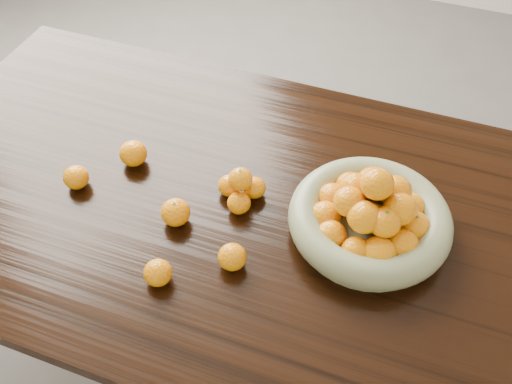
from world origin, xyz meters
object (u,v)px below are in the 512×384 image
(orange_pyramid, at_px, (241,189))
(fruit_bowl, at_px, (371,216))
(loose_orange_0, at_px, (176,212))
(dining_table, at_px, (276,236))

(orange_pyramid, bearing_deg, fruit_bowl, 2.00)
(orange_pyramid, relative_size, loose_orange_0, 1.67)
(dining_table, bearing_deg, fruit_bowl, 6.19)
(fruit_bowl, relative_size, orange_pyramid, 3.22)
(fruit_bowl, distance_m, orange_pyramid, 0.31)
(dining_table, relative_size, fruit_bowl, 5.38)
(loose_orange_0, bearing_deg, dining_table, 25.83)
(dining_table, relative_size, loose_orange_0, 28.96)
(dining_table, height_order, loose_orange_0, loose_orange_0)
(fruit_bowl, height_order, orange_pyramid, fruit_bowl)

